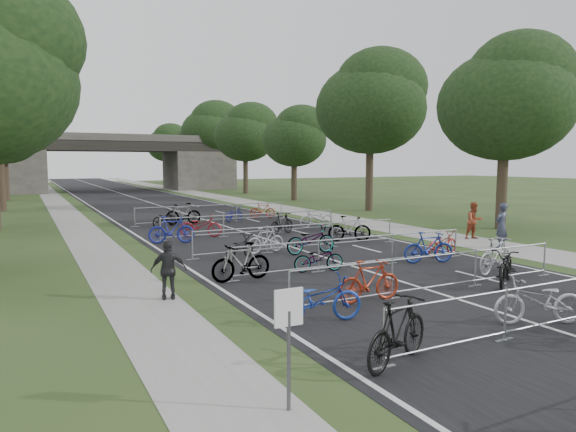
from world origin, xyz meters
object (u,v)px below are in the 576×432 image
park_sign (289,327)px  overpass_bridge (111,163)px  pedestrian_a (501,226)px  pedestrian_c (169,270)px  pedestrian_b (474,221)px

park_sign → overpass_bridge: bearing=83.7°
park_sign → pedestrian_a: bearing=30.4°
park_sign → pedestrian_c: size_ratio=1.16×
overpass_bridge → pedestrian_c: (-6.80, -55.13, -2.74)m
overpass_bridge → pedestrian_b: overpass_bridge is taller
pedestrian_a → pedestrian_b: 2.61m
pedestrian_a → pedestrian_c: bearing=-4.0°
pedestrian_b → pedestrian_c: size_ratio=1.10×
pedestrian_a → pedestrian_c: 14.60m
overpass_bridge → park_sign: 62.41m
pedestrian_c → park_sign: bearing=103.0°
park_sign → pedestrian_c: park_sign is taller
park_sign → pedestrian_c: bearing=90.0°
overpass_bridge → pedestrian_c: bearing=-97.0°
pedestrian_c → overpass_bridge: bearing=-84.0°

